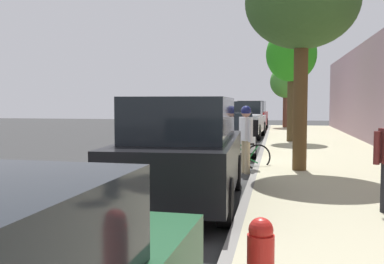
{
  "coord_description": "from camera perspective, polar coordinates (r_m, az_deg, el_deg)",
  "views": [
    {
      "loc": [
        2.71,
        -12.84,
        1.9
      ],
      "look_at": [
        0.34,
        -0.61,
        1.06
      ],
      "focal_mm": 41.25,
      "sensor_mm": 36.0,
      "label": 1
    }
  ],
  "objects": [
    {
      "name": "sidewalk",
      "position": [
        13.08,
        18.27,
        -4.36
      ],
      "size": [
        4.29,
        42.87,
        0.15
      ],
      "primitive_type": "cube",
      "color": "#B5AF8D",
      "rests_on": "ground"
    },
    {
      "name": "curb_edge",
      "position": [
        12.99,
        8.47,
        -4.27
      ],
      "size": [
        0.16,
        42.87,
        0.15
      ],
      "primitive_type": "cube",
      "color": "gray",
      "rests_on": "ground"
    },
    {
      "name": "ground",
      "position": [
        13.26,
        -0.94,
        -4.37
      ],
      "size": [
        68.59,
        68.59,
        0.0
      ],
      "primitive_type": "plane",
      "color": "#303030"
    },
    {
      "name": "parked_sedan_white_mid",
      "position": [
        16.39,
        5.1,
        -0.17
      ],
      "size": [
        2.02,
        4.49,
        1.52
      ],
      "color": "white",
      "rests_on": "ground"
    },
    {
      "name": "bicycle_at_curb",
      "position": [
        12.34,
        6.19,
        -3.19
      ],
      "size": [
        1.71,
        0.63,
        0.79
      ],
      "color": "black",
      "rests_on": "ground"
    },
    {
      "name": "street_tree_far_end",
      "position": [
        31.48,
        12.08,
        6.25
      ],
      "size": [
        2.23,
        2.23,
        4.31
      ],
      "color": "brown",
      "rests_on": "sidewalk"
    },
    {
      "name": "lane_stripe_bike_edge",
      "position": [
        13.14,
        2.03,
        -4.44
      ],
      "size": [
        0.12,
        42.87,
        0.01
      ],
      "primitive_type": "cube",
      "color": "white",
      "rests_on": "ground"
    },
    {
      "name": "street_tree_near_cyclist",
      "position": [
        11.96,
        14.03,
        15.77
      ],
      "size": [
        2.88,
        2.88,
        5.49
      ],
      "color": "#533B1F",
      "rests_on": "sidewalk"
    },
    {
      "name": "parked_pickup_silver_far",
      "position": [
        23.96,
        6.77,
        1.45
      ],
      "size": [
        2.19,
        5.38,
        1.95
      ],
      "color": "#B7BABF",
      "rests_on": "ground"
    },
    {
      "name": "street_tree_mid_block",
      "position": [
        20.38,
        12.72,
        9.61
      ],
      "size": [
        2.23,
        2.23,
        5.09
      ],
      "color": "#483820",
      "rests_on": "sidewalk"
    },
    {
      "name": "parked_suv_red_farthest",
      "position": [
        30.27,
        7.79,
        2.18
      ],
      "size": [
        2.06,
        4.75,
        1.99
      ],
      "color": "maroon",
      "rests_on": "ground"
    },
    {
      "name": "parked_suv_black_second",
      "position": [
        8.23,
        -0.97,
        -2.25
      ],
      "size": [
        2.12,
        4.78,
        1.99
      ],
      "color": "black",
      "rests_on": "ground"
    },
    {
      "name": "lane_stripe_centre",
      "position": [
        12.7,
        -13.58,
        -4.84
      ],
      "size": [
        0.14,
        40.0,
        0.01
      ],
      "color": "white",
      "rests_on": "ground"
    },
    {
      "name": "cyclist_with_backpack",
      "position": [
        11.82,
        7.1,
        0.03
      ],
      "size": [
        0.52,
        0.55,
        1.81
      ],
      "color": "#C6B284",
      "rests_on": "ground"
    }
  ]
}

